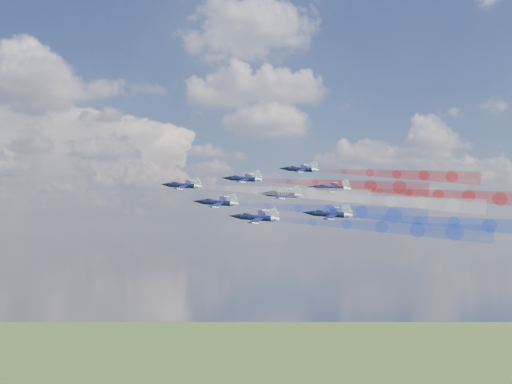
{
  "coord_description": "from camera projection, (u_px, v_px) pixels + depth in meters",
  "views": [
    {
      "loc": [
        -17.6,
        -155.47,
        155.62
      ],
      "look_at": [
        2.75,
        -20.16,
        164.49
      ],
      "focal_mm": 41.41,
      "sensor_mm": 36.0,
      "label": 1
    }
  ],
  "objects": [
    {
      "name": "jet_lead",
      "position": [
        183.0,
        186.0,
        141.81
      ],
      "size": [
        13.52,
        12.6,
        6.39
      ],
      "primitive_type": null,
      "rotation": [
        0.08,
        -0.33,
        1.16
      ],
      "color": "black"
    },
    {
      "name": "trail_lead",
      "position": [
        283.0,
        192.0,
        135.86
      ],
      "size": [
        38.32,
        19.37,
        7.56
      ],
      "primitive_type": null,
      "rotation": [
        0.08,
        -0.33,
        1.16
      ],
      "color": "white"
    },
    {
      "name": "jet_inner_left",
      "position": [
        217.0,
        203.0,
        129.58
      ],
      "size": [
        13.52,
        12.6,
        6.39
      ],
      "primitive_type": null,
      "rotation": [
        0.08,
        -0.33,
        1.16
      ],
      "color": "black"
    },
    {
      "name": "trail_inner_left",
      "position": [
        329.0,
        210.0,
        123.63
      ],
      "size": [
        38.32,
        19.37,
        7.56
      ],
      "primitive_type": null,
      "rotation": [
        0.08,
        -0.33,
        1.16
      ],
      "color": "blue"
    },
    {
      "name": "jet_inner_right",
      "position": [
        243.0,
        179.0,
        147.18
      ],
      "size": [
        13.52,
        12.6,
        6.39
      ],
      "primitive_type": null,
      "rotation": [
        0.08,
        -0.33,
        1.16
      ],
      "color": "black"
    },
    {
      "name": "trail_inner_right",
      "position": [
        343.0,
        184.0,
        141.23
      ],
      "size": [
        38.32,
        19.37,
        7.56
      ],
      "primitive_type": null,
      "rotation": [
        0.08,
        -0.33,
        1.16
      ],
      "color": "red"
    },
    {
      "name": "jet_outer_left",
      "position": [
        256.0,
        218.0,
        118.31
      ],
      "size": [
        13.52,
        12.6,
        6.39
      ],
      "primitive_type": null,
      "rotation": [
        0.08,
        -0.33,
        1.16
      ],
      "color": "black"
    },
    {
      "name": "trail_outer_left",
      "position": [
        382.0,
        227.0,
        112.36
      ],
      "size": [
        38.32,
        19.37,
        7.56
      ],
      "primitive_type": null,
      "rotation": [
        0.08,
        -0.33,
        1.16
      ],
      "color": "blue"
    },
    {
      "name": "jet_center_third",
      "position": [
        282.0,
        195.0,
        136.92
      ],
      "size": [
        13.52,
        12.6,
        6.39
      ],
      "primitive_type": null,
      "rotation": [
        0.08,
        -0.33,
        1.16
      ],
      "color": "black"
    },
    {
      "name": "trail_center_third",
      "position": [
        391.0,
        201.0,
        130.97
      ],
      "size": [
        38.32,
        19.37,
        7.56
      ],
      "primitive_type": null,
      "rotation": [
        0.08,
        -0.33,
        1.16
      ],
      "color": "white"
    },
    {
      "name": "jet_outer_right",
      "position": [
        300.0,
        169.0,
        154.82
      ],
      "size": [
        13.52,
        12.6,
        6.39
      ],
      "primitive_type": null,
      "rotation": [
        0.08,
        -0.33,
        1.16
      ],
      "color": "black"
    },
    {
      "name": "trail_outer_right",
      "position": [
        397.0,
        174.0,
        148.87
      ],
      "size": [
        38.32,
        19.37,
        7.56
      ],
      "primitive_type": null,
      "rotation": [
        0.08,
        -0.33,
        1.16
      ],
      "color": "red"
    },
    {
      "name": "jet_rear_left",
      "position": [
        329.0,
        214.0,
        122.41
      ],
      "size": [
        13.52,
        12.6,
        6.39
      ],
      "primitive_type": null,
      "rotation": [
        0.08,
        -0.33,
        1.16
      ],
      "color": "black"
    },
    {
      "name": "trail_rear_left",
      "position": [
        454.0,
        223.0,
        116.47
      ],
      "size": [
        38.32,
        19.37,
        7.56
      ],
      "primitive_type": null,
      "rotation": [
        0.08,
        -0.33,
        1.16
      ],
      "color": "blue"
    },
    {
      "name": "jet_rear_right",
      "position": [
        331.0,
        188.0,
        141.15
      ],
      "size": [
        13.52,
        12.6,
        6.39
      ],
      "primitive_type": null,
      "rotation": [
        0.08,
        -0.33,
        1.16
      ],
      "color": "black"
    },
    {
      "name": "trail_rear_right",
      "position": [
        438.0,
        194.0,
        135.2
      ],
      "size": [
        38.32,
        19.37,
        7.56
      ],
      "primitive_type": null,
      "rotation": [
        0.08,
        -0.33,
        1.16
      ],
      "color": "red"
    }
  ]
}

